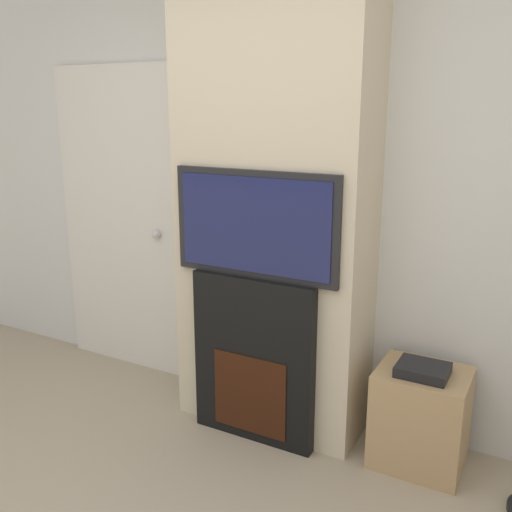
% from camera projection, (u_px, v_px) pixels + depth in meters
% --- Properties ---
extents(wall_back, '(6.00, 0.06, 2.70)m').
position_uv_depth(wall_back, '(294.00, 181.00, 3.18)').
color(wall_back, silver).
rests_on(wall_back, ground_plane).
extents(chimney_breast, '(1.03, 0.41, 2.70)m').
position_uv_depth(chimney_breast, '(275.00, 186.00, 2.98)').
color(chimney_breast, beige).
rests_on(chimney_breast, ground_plane).
extents(fireplace, '(0.69, 0.15, 0.91)m').
position_uv_depth(fireplace, '(256.00, 359.00, 3.03)').
color(fireplace, black).
rests_on(fireplace, ground_plane).
extents(television, '(0.90, 0.07, 0.55)m').
position_uv_depth(television, '(256.00, 224.00, 2.84)').
color(television, black).
rests_on(television, fireplace).
extents(media_stand, '(0.44, 0.37, 0.55)m').
position_uv_depth(media_stand, '(420.00, 416.00, 2.84)').
color(media_stand, tan).
rests_on(media_stand, ground_plane).
extents(entry_door, '(0.95, 0.09, 2.01)m').
position_uv_depth(entry_door, '(120.00, 222.00, 3.80)').
color(entry_door, silver).
rests_on(entry_door, ground_plane).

